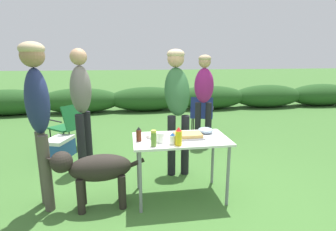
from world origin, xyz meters
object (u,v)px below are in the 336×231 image
Objects in this scene: standing_person_in_olive_jacket at (177,95)px; mayo_bottle at (172,139)px; food_tray at (188,136)px; cooler_box at (60,148)px; paper_cup_stack at (160,138)px; standing_person_in_red_jacket at (38,105)px; folding_table at (181,144)px; mixing_bowl at (205,130)px; relish_jar at (154,138)px; camp_chair_green_behind_table at (69,124)px; plate_stack at (155,135)px; bbq_sauce_bottle at (139,134)px; dog at (94,170)px; mustard_bottle at (179,137)px; camp_chair_near_hedge at (202,113)px; standing_person_in_dark_puffer at (204,89)px; standing_person_in_navy_coat at (81,98)px.

mayo_bottle is at bearing -102.77° from standing_person_in_olive_jacket.
cooler_box is (-1.83, 1.54, -0.60)m from food_tray.
mayo_bottle is (-0.22, -0.20, 0.04)m from food_tray.
paper_cup_stack is 0.06× the size of standing_person_in_red_jacket.
folding_table is 0.39m from mixing_bowl.
camp_chair_green_behind_table is (-1.32, 2.20, -0.36)m from relish_jar.
paper_cup_stack is 0.85× the size of mayo_bottle.
bbq_sauce_bottle is at bearing -147.90° from plate_stack.
mayo_bottle is at bearing -118.42° from cooler_box.
dog is 1.81m from cooler_box.
folding_table is at bearing -116.24° from standing_person_in_red_jacket.
food_tray is at bearing -90.00° from dog.
dog is 1.92× the size of cooler_box.
camp_chair_green_behind_table is at bearing -21.59° from standing_person_in_red_jacket.
camp_chair_near_hedge is at bearing 69.02° from mustard_bottle.
plate_stack is 2.13m from standing_person_in_dark_puffer.
standing_person_in_olive_jacket is 0.99× the size of standing_person_in_navy_coat.
paper_cup_stack is 0.15m from mayo_bottle.
standing_person_in_red_jacket is 1.07× the size of standing_person_in_dark_puffer.
mixing_bowl reaches higher than cooler_box.
bbq_sauce_bottle is at bearing -88.65° from dog.
folding_table is 1.32× the size of camp_chair_green_behind_table.
paper_cup_stack reaches higher than plate_stack.
standing_person_in_olive_jacket is 1.51m from dog.
plate_stack is 0.84m from standing_person_in_olive_jacket.
folding_table is at bearing -89.50° from dog.
standing_person_in_olive_jacket is 0.98× the size of standing_person_in_red_jacket.
standing_person_in_dark_puffer is at bearing -77.06° from standing_person_in_red_jacket.
mixing_bowl is at bearing -111.31° from standing_person_in_red_jacket.
mayo_bottle is 2.68m from camp_chair_green_behind_table.
standing_person_in_navy_coat is 1.33m from dog.
paper_cup_stack is 0.25m from bbq_sauce_bottle.
standing_person_in_red_jacket is (-1.04, 0.05, 0.35)m from bbq_sauce_bottle.
bbq_sauce_bottle is 0.96× the size of relish_jar.
folding_table is 0.28m from mayo_bottle.
standing_person_in_dark_puffer is at bearing -46.78° from dog.
standing_person_in_dark_puffer is at bearing 67.14° from mustard_bottle.
bbq_sauce_bottle reaches higher than camp_chair_near_hedge.
standing_person_in_red_jacket is (-1.19, 0.25, 0.34)m from relish_jar.
relish_jar is 0.10× the size of standing_person_in_navy_coat.
mixing_bowl is 0.85m from bbq_sauce_bottle.
mixing_bowl is 0.10× the size of standing_person_in_red_jacket.
standing_person_in_navy_coat reaches higher than food_tray.
folding_table is 0.65× the size of standing_person_in_dark_puffer.
food_tray is 2.47m from cooler_box.
food_tray is 1.74m from standing_person_in_navy_coat.
plate_stack is 0.64m from mixing_bowl.
mustard_bottle is at bearing -2.73° from relish_jar.
bbq_sauce_bottle reaches higher than dog.
standing_person_in_dark_puffer is 1.58× the size of dog.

